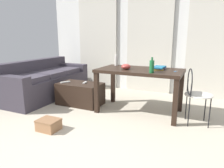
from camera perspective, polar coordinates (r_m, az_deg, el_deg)
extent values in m
plane|color=#B2A893|center=(3.38, 1.38, -9.16)|extent=(7.23, 7.23, 0.00)
cube|color=silver|center=(4.94, 10.55, 12.91)|extent=(5.25, 0.10, 2.58)
cube|color=beige|center=(5.36, -4.04, 11.45)|extent=(1.05, 0.03, 2.28)
cube|color=beige|center=(4.86, 10.22, 11.15)|extent=(1.05, 0.03, 2.28)
cube|color=beige|center=(4.70, 26.47, 9.98)|extent=(1.05, 0.03, 2.28)
cube|color=#38333D|center=(4.69, -17.81, -0.59)|extent=(0.90, 2.04, 0.45)
cube|color=#38333D|center=(4.85, -21.10, 4.30)|extent=(0.22, 2.04, 0.33)
cube|color=#38333D|center=(5.34, -11.47, 4.71)|extent=(0.88, 0.21, 0.16)
cube|color=#38333D|center=(4.01, -26.82, 0.96)|extent=(0.88, 0.21, 0.16)
cube|color=#3E3944|center=(5.02, -13.46, 3.75)|extent=(0.64, 0.52, 0.10)
cube|color=#3E3944|center=(4.60, -17.58, 2.71)|extent=(0.64, 0.52, 0.10)
cube|color=#3E3944|center=(4.22, -22.46, 1.46)|extent=(0.64, 0.52, 0.10)
cube|color=black|center=(3.99, -8.80, -2.69)|extent=(0.83, 0.50, 0.41)
cube|color=black|center=(3.46, 7.75, 3.69)|extent=(1.39, 0.77, 0.05)
cube|color=black|center=(3.49, -4.27, -2.44)|extent=(0.07, 0.07, 0.70)
cube|color=black|center=(3.09, 17.17, -4.98)|extent=(0.07, 0.07, 0.70)
cube|color=black|center=(4.06, 0.29, -0.21)|extent=(0.07, 0.07, 0.70)
cube|color=black|center=(3.73, 18.61, -2.07)|extent=(0.07, 0.07, 0.70)
cylinder|color=silver|center=(3.26, 22.94, -2.80)|extent=(0.40, 0.40, 0.02)
cylinder|color=black|center=(3.22, 25.48, -7.42)|extent=(0.02, 0.02, 0.44)
cylinder|color=black|center=(3.48, 24.46, -5.88)|extent=(0.02, 0.02, 0.44)
cylinder|color=black|center=(3.17, 20.56, -7.32)|extent=(0.02, 0.02, 0.44)
cylinder|color=black|center=(3.43, 19.91, -5.75)|extent=(0.02, 0.02, 0.44)
torus|color=black|center=(3.19, 20.80, 0.59)|extent=(0.10, 0.39, 0.39)
cylinder|color=black|center=(3.04, 21.12, -1.75)|extent=(0.02, 0.02, 0.18)
cylinder|color=black|center=(3.37, 20.26, -0.33)|extent=(0.02, 0.02, 0.18)
cylinder|color=beige|center=(3.86, 1.16, 6.54)|extent=(0.06, 0.06, 0.19)
cylinder|color=beige|center=(3.85, 1.17, 8.19)|extent=(0.02, 0.02, 0.03)
cylinder|color=#195B2D|center=(3.11, 10.99, 4.75)|extent=(0.07, 0.07, 0.19)
cylinder|color=#195B2D|center=(3.09, 11.08, 6.88)|extent=(0.03, 0.03, 0.05)
ellipsoid|color=#9E3833|center=(3.42, 3.91, 4.85)|extent=(0.16, 0.16, 0.09)
cube|color=gold|center=(3.50, 13.00, 4.12)|extent=(0.17, 0.27, 0.02)
cube|color=#33519E|center=(3.49, 13.00, 4.36)|extent=(0.20, 0.27, 0.01)
cube|color=#1E668C|center=(3.49, 12.94, 4.63)|extent=(0.19, 0.29, 0.02)
cube|color=#9EA0A5|center=(3.36, 17.19, 3.45)|extent=(0.02, 0.07, 0.00)
torus|color=#3372B2|center=(3.31, 17.21, 3.31)|extent=(0.03, 0.03, 0.00)
cube|color=#9EA0A5|center=(3.36, 17.51, 3.42)|extent=(0.04, 0.07, 0.00)
torus|color=#3372B2|center=(3.31, 17.03, 3.33)|extent=(0.03, 0.03, 0.00)
cube|color=#B7B7B2|center=(4.05, -12.83, 0.54)|extent=(0.13, 0.19, 0.02)
cube|color=#B7B7B2|center=(3.93, -7.55, 0.39)|extent=(0.07, 0.15, 0.02)
cube|color=#996B47|center=(3.04, -17.16, -10.97)|extent=(0.28, 0.24, 0.13)
cube|color=brown|center=(3.01, -17.25, -9.61)|extent=(0.29, 0.24, 0.02)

